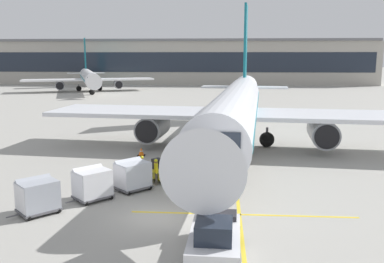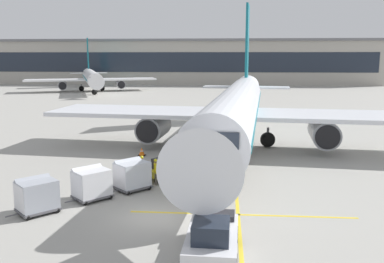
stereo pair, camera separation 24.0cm
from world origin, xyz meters
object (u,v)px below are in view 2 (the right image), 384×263
at_px(baggage_cart_lead, 132,174).
at_px(ground_crew_by_loader, 156,170).
at_px(ground_crew_marshaller, 147,173).
at_px(baggage_cart_second, 91,183).
at_px(pushback_tug, 212,238).
at_px(baggage_cart_third, 37,195).
at_px(safety_cone_wingtip, 142,152).
at_px(ground_crew_by_carts, 142,167).
at_px(ground_crew_wingwalker, 121,171).
at_px(parked_airplane, 237,109).
at_px(belt_loader, 174,165).
at_px(safety_cone_engine_keepout, 169,147).
at_px(distant_airplane, 92,78).

height_order(baggage_cart_lead, ground_crew_by_loader, baggage_cart_lead).
bearing_deg(ground_crew_marshaller, ground_crew_by_loader, 60.89).
distance_m(baggage_cart_second, pushback_tug, 9.80).
height_order(baggage_cart_third, safety_cone_wingtip, baggage_cart_third).
bearing_deg(safety_cone_wingtip, baggage_cart_third, -102.66).
distance_m(ground_crew_by_carts, ground_crew_wingwalker, 1.64).
height_order(baggage_cart_lead, baggage_cart_second, same).
relative_size(parked_airplane, belt_loader, 9.21).
xyz_separation_m(belt_loader, safety_cone_engine_keepout, (-1.43, 8.31, -0.54)).
relative_size(ground_crew_by_carts, ground_crew_wingwalker, 1.00).
bearing_deg(safety_cone_engine_keepout, ground_crew_marshaller, -89.58).
bearing_deg(baggage_cart_lead, ground_crew_by_carts, 81.67).
distance_m(ground_crew_by_loader, ground_crew_by_carts, 1.30).
distance_m(pushback_tug, safety_cone_engine_keepout, 20.44).
bearing_deg(ground_crew_by_carts, safety_cone_engine_keepout, 86.62).
relative_size(belt_loader, baggage_cart_second, 1.88).
bearing_deg(baggage_cart_second, baggage_cart_third, -133.61).
bearing_deg(pushback_tug, ground_crew_wingwalker, 123.82).
bearing_deg(ground_crew_by_carts, ground_crew_wingwalker, -135.31).
xyz_separation_m(belt_loader, baggage_cart_second, (-4.24, -5.06, 0.17)).
distance_m(ground_crew_wingwalker, distant_airplane, 76.75).
bearing_deg(baggage_cart_third, ground_crew_by_carts, 54.00).
xyz_separation_m(baggage_cart_lead, ground_crew_by_carts, (0.27, 1.86, -0.00)).
bearing_deg(ground_crew_marshaller, belt_loader, 63.68).
bearing_deg(baggage_cart_third, safety_cone_engine_keepout, 72.23).
bearing_deg(safety_cone_engine_keepout, belt_loader, -80.20).
distance_m(parked_airplane, belt_loader, 11.01).
distance_m(baggage_cart_lead, baggage_cart_second, 2.77).
bearing_deg(ground_crew_by_carts, safety_cone_wingtip, 101.43).
distance_m(ground_crew_by_loader, distant_airplane, 77.13).
relative_size(parked_airplane, distant_airplane, 1.18).
xyz_separation_m(parked_airplane, ground_crew_by_loader, (-5.49, -11.63, -2.63)).
bearing_deg(safety_cone_wingtip, distant_airplane, 111.10).
xyz_separation_m(belt_loader, safety_cone_wingtip, (-3.46, 5.98, -0.49)).
xyz_separation_m(belt_loader, distant_airplane, (-28.21, 70.12, 2.35)).
xyz_separation_m(baggage_cart_third, ground_crew_marshaller, (5.11, 4.66, -0.00)).
bearing_deg(distant_airplane, ground_crew_by_loader, -69.29).
height_order(belt_loader, pushback_tug, belt_loader).
relative_size(ground_crew_by_carts, ground_crew_marshaller, 1.00).
height_order(baggage_cart_second, safety_cone_wingtip, baggage_cart_second).
height_order(belt_loader, baggage_cart_second, belt_loader).
distance_m(parked_airplane, baggage_cart_third, 20.45).
height_order(baggage_cart_second, ground_crew_by_loader, baggage_cart_second).
bearing_deg(pushback_tug, safety_cone_wingtip, 110.21).
relative_size(ground_crew_wingwalker, distant_airplane, 0.05).
bearing_deg(ground_crew_marshaller, baggage_cart_third, -137.66).
height_order(baggage_cart_lead, safety_cone_wingtip, baggage_cart_lead).
bearing_deg(baggage_cart_third, distant_airplane, 105.67).
distance_m(ground_crew_by_loader, ground_crew_marshaller, 0.85).
bearing_deg(ground_crew_by_carts, ground_crew_by_loader, -35.41).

